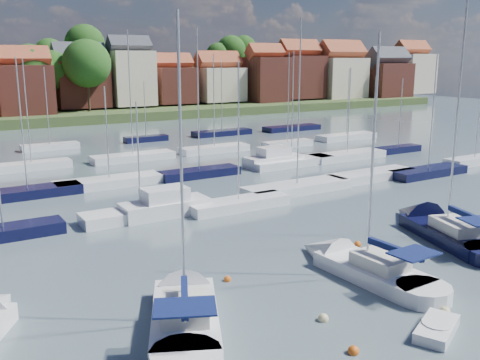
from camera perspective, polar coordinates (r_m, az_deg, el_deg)
ground at (r=62.82m, az=-10.81°, el=1.44°), size 260.00×260.00×0.00m
sailboat_left at (r=26.75m, az=-5.92°, el=-13.31°), size 7.45×11.48×15.34m
sailboat_centre at (r=32.12m, az=12.37°, el=-8.96°), size 3.34×10.87×14.64m
sailboat_navy at (r=40.66m, az=20.28°, el=-4.83°), size 7.05×13.15×17.58m
tender at (r=26.44m, az=20.26°, el=-14.68°), size 3.29×2.53×0.64m
buoy_b at (r=24.11m, az=11.99°, el=-17.62°), size 0.49×0.49×0.49m
buoy_c at (r=26.43m, az=8.86°, el=-14.60°), size 0.51×0.51×0.51m
buoy_d at (r=28.56m, az=21.02°, el=-13.17°), size 0.50×0.50×0.50m
buoy_e at (r=36.50m, az=12.42°, el=-6.88°), size 0.49×0.49×0.49m
buoy_h at (r=30.34m, az=-1.34°, el=-10.71°), size 0.41×0.41×0.41m
marina_field at (r=59.02m, az=-7.43°, el=1.27°), size 79.62×41.41×15.93m
far_shore_town at (r=152.51m, az=-22.65°, el=8.99°), size 212.46×90.00×22.27m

